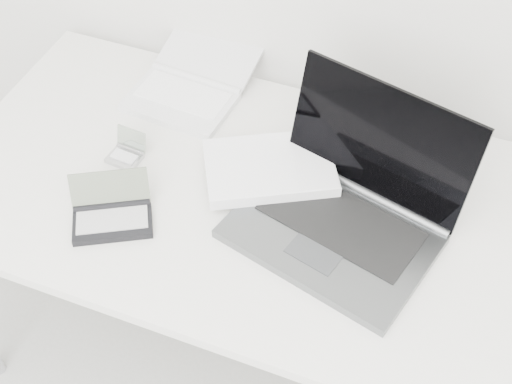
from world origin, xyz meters
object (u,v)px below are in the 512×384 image
(laptop_large, at_px, (322,196))
(netbook_open_white, at_px, (189,87))
(desk, at_px, (274,213))
(palmtop_charcoal, at_px, (112,214))

(laptop_large, height_order, netbook_open_white, laptop_large)
(desk, bearing_deg, netbook_open_white, 141.21)
(desk, distance_m, laptop_large, 0.15)
(laptop_large, height_order, palmtop_charcoal, laptop_large)
(desk, relative_size, netbook_open_white, 4.32)
(desk, distance_m, netbook_open_white, 0.45)
(laptop_large, xyz_separation_m, palmtop_charcoal, (-0.43, -0.20, -0.03))
(desk, xyz_separation_m, palmtop_charcoal, (-0.32, -0.19, 0.07))
(desk, bearing_deg, palmtop_charcoal, -149.88)
(desk, relative_size, palmtop_charcoal, 7.19)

